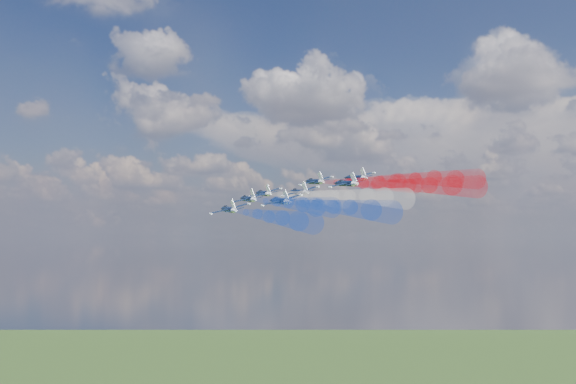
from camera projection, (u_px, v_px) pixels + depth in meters
The scene contains 16 objects.
jet_lead at pixel (264, 193), 190.73m from camera, with size 10.73×13.41×3.58m, color black, non-canonical shape.
trail_lead at pixel (303, 196), 164.56m from camera, with size 4.47×44.95×4.47m, color white, non-canonical shape.
jet_inner_left at pixel (248, 199), 175.83m from camera, with size 10.73×13.41×3.58m, color black, non-canonical shape.
trail_inner_left at pixel (289, 203), 149.66m from camera, with size 4.47×44.95×4.47m, color blue, non-canonical shape.
jet_inner_right at pixel (315, 182), 185.12m from camera, with size 10.73×13.41×3.58m, color black, non-canonical shape.
trail_inner_right at pixel (364, 183), 158.95m from camera, with size 4.47×44.95×4.47m, color red, non-canonical shape.
jet_outer_left at pixel (229, 210), 164.05m from camera, with size 10.73×13.41×3.58m, color black, non-canonical shape.
trail_outer_left at pixel (269, 216), 137.88m from camera, with size 4.47×44.95×4.47m, color blue, non-canonical shape.
jet_center_third at pixel (299, 192), 170.10m from camera, with size 10.73×13.41×3.58m, color black, non-canonical shape.
trail_center_third at pixel (350, 195), 143.93m from camera, with size 4.47×44.95×4.47m, color white, non-canonical shape.
jet_outer_right at pixel (356, 178), 177.27m from camera, with size 10.73×13.41×3.58m, color black, non-canonical shape.
trail_outer_right at pixel (415, 178), 151.10m from camera, with size 4.47×44.95×4.47m, color red, non-canonical shape.
jet_rear_left at pixel (280, 201), 156.72m from camera, with size 10.73×13.41×3.58m, color black, non-canonical shape.
trail_rear_left at pixel (333, 206), 130.55m from camera, with size 4.47×44.95×4.47m, color blue, non-canonical shape.
jet_rear_right at pixel (346, 183), 163.36m from camera, with size 10.73×13.41×3.58m, color black, non-canonical shape.
trail_rear_right at pixel (409, 185), 137.19m from camera, with size 4.47×44.95×4.47m, color red, non-canonical shape.
Camera 1 is at (83.91, -164.95, 144.01)m, focal length 40.29 mm.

